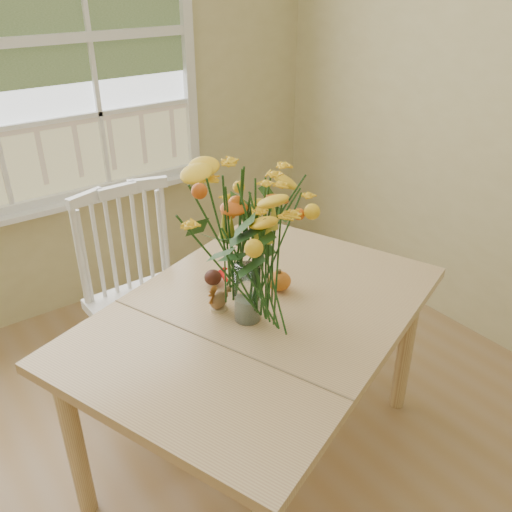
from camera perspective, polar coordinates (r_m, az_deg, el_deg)
dining_table at (r=2.09m, az=0.33°, el=-7.75°), size 1.65×1.41×0.74m
windsor_chair at (r=2.59m, az=-12.32°, el=-3.08°), size 0.47×0.45×1.00m
flower_vase at (r=1.82m, az=-0.97°, el=1.69°), size 0.45×0.45×0.53m
pumpkin at (r=2.14m, az=2.44°, el=-2.73°), size 0.09×0.09×0.07m
turkey_figurine at (r=2.02m, az=-3.99°, el=-4.63°), size 0.10×0.09×0.10m
dark_gourd at (r=2.18m, az=-4.55°, el=-2.34°), size 0.13×0.12×0.06m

